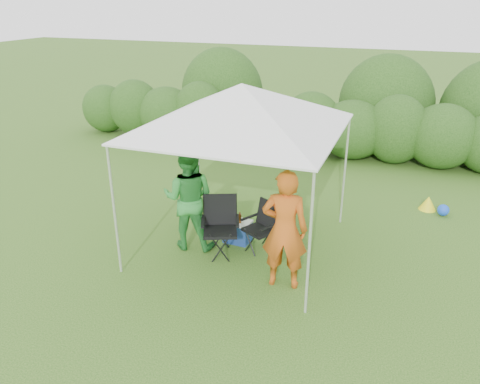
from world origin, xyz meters
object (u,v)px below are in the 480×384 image
(woman, at_px, (189,198))
(chair_right, at_px, (263,223))
(chair_left, at_px, (220,222))
(man, at_px, (285,230))
(cooler, at_px, (237,231))
(canopy, at_px, (242,107))

(woman, bearing_deg, chair_right, -175.36)
(chair_left, relative_size, woman, 0.55)
(man, bearing_deg, chair_right, -64.18)
(man, bearing_deg, woman, -25.78)
(chair_right, xyz_separation_m, woman, (-1.22, -0.34, 0.43))
(cooler, bearing_deg, chair_left, -103.92)
(chair_right, relative_size, chair_left, 0.85)
(woman, bearing_deg, chair_left, 167.16)
(canopy, distance_m, woman, 1.79)
(chair_left, height_order, man, man)
(chair_left, bearing_deg, man, -46.87)
(man, height_order, woman, man)
(canopy, xyz_separation_m, woman, (-0.83, -0.34, -1.55))
(woman, distance_m, cooler, 1.10)
(canopy, xyz_separation_m, chair_right, (0.39, 0.00, -1.98))
(chair_left, relative_size, man, 0.54)
(canopy, relative_size, chair_left, 3.09)
(canopy, distance_m, man, 2.06)
(chair_right, xyz_separation_m, cooler, (-0.49, 0.08, -0.28))
(canopy, relative_size, man, 1.67)
(man, xyz_separation_m, woman, (-1.84, 0.59, -0.01))
(woman, height_order, cooler, woman)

